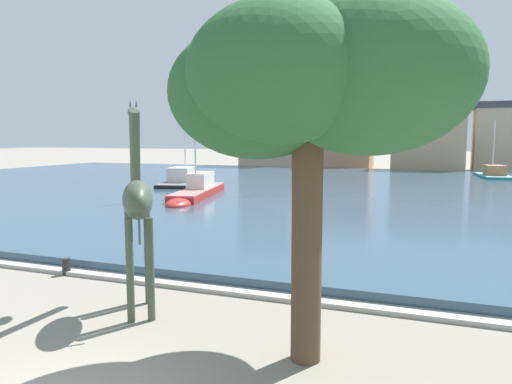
{
  "coord_description": "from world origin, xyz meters",
  "views": [
    {
      "loc": [
        5.08,
        -4.89,
        4.09
      ],
      "look_at": [
        -0.6,
        10.52,
        2.2
      ],
      "focal_mm": 33.24,
      "sensor_mm": 36.0,
      "label": 1
    }
  ],
  "objects_px": {
    "sailboat_red": "(196,193)",
    "sailboat_black": "(185,181)",
    "shade_tree": "(309,85)",
    "mooring_bollard": "(66,266)",
    "giraffe_statue": "(137,203)",
    "sailboat_teal": "(492,176)"
  },
  "relations": [
    {
      "from": "giraffe_statue",
      "to": "mooring_bollard",
      "type": "xyz_separation_m",
      "value": [
        -3.76,
        1.72,
        -2.33
      ]
    },
    {
      "from": "sailboat_teal",
      "to": "shade_tree",
      "type": "bearing_deg",
      "value": -100.25
    },
    {
      "from": "giraffe_statue",
      "to": "sailboat_teal",
      "type": "bearing_deg",
      "value": 73.63
    },
    {
      "from": "sailboat_teal",
      "to": "shade_tree",
      "type": "xyz_separation_m",
      "value": [
        -7.59,
        -41.93,
        4.49
      ]
    },
    {
      "from": "shade_tree",
      "to": "mooring_bollard",
      "type": "relative_size",
      "value": 12.79
    },
    {
      "from": "sailboat_red",
      "to": "sailboat_teal",
      "type": "bearing_deg",
      "value": 50.47
    },
    {
      "from": "sailboat_teal",
      "to": "sailboat_black",
      "type": "bearing_deg",
      "value": -147.07
    },
    {
      "from": "shade_tree",
      "to": "mooring_bollard",
      "type": "xyz_separation_m",
      "value": [
        -8.13,
        2.95,
        -4.73
      ]
    },
    {
      "from": "giraffe_statue",
      "to": "mooring_bollard",
      "type": "height_order",
      "value": "giraffe_statue"
    },
    {
      "from": "sailboat_red",
      "to": "shade_tree",
      "type": "bearing_deg",
      "value": -57.37
    },
    {
      "from": "giraffe_statue",
      "to": "sailboat_black",
      "type": "distance_m",
      "value": 27.91
    },
    {
      "from": "sailboat_teal",
      "to": "mooring_bollard",
      "type": "distance_m",
      "value": 42.03
    },
    {
      "from": "giraffe_statue",
      "to": "sailboat_red",
      "type": "relative_size",
      "value": 0.52
    },
    {
      "from": "sailboat_black",
      "to": "sailboat_teal",
      "type": "xyz_separation_m",
      "value": [
        24.38,
        15.79,
        -0.06
      ]
    },
    {
      "from": "sailboat_black",
      "to": "sailboat_red",
      "type": "bearing_deg",
      "value": -57.04
    },
    {
      "from": "sailboat_red",
      "to": "sailboat_black",
      "type": "bearing_deg",
      "value": 122.96
    },
    {
      "from": "sailboat_teal",
      "to": "shade_tree",
      "type": "relative_size",
      "value": 1.17
    },
    {
      "from": "sailboat_black",
      "to": "mooring_bollard",
      "type": "distance_m",
      "value": 24.76
    },
    {
      "from": "mooring_bollard",
      "to": "giraffe_statue",
      "type": "bearing_deg",
      "value": -24.63
    },
    {
      "from": "sailboat_teal",
      "to": "sailboat_red",
      "type": "bearing_deg",
      "value": -129.53
    },
    {
      "from": "giraffe_statue",
      "to": "sailboat_teal",
      "type": "distance_m",
      "value": 42.48
    },
    {
      "from": "giraffe_statue",
      "to": "mooring_bollard",
      "type": "relative_size",
      "value": 10.09
    }
  ]
}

